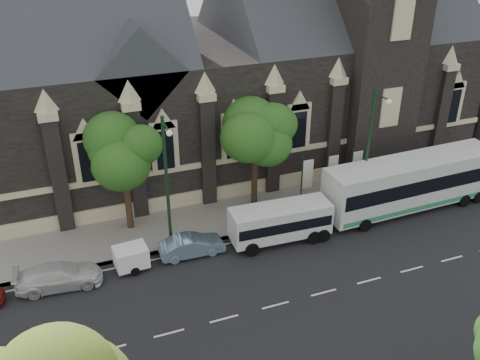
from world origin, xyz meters
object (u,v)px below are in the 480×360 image
tour_coach (411,182)px  sedan (192,245)px  banner_flag_left (306,177)px  banner_flag_center (330,173)px  street_lamp_mid (167,179)px  banner_flag_right (355,168)px  street_lamp_near (370,145)px  car_far_white (59,276)px  tree_walk_right (257,129)px  box_trailer (131,257)px  shuttle_bus (281,221)px  tree_walk_left (125,150)px

tour_coach → sedan: 16.23m
banner_flag_left → banner_flag_center: size_ratio=1.00×
banner_flag_center → tour_coach: 5.69m
street_lamp_mid → banner_flag_right: (14.29, 1.91, -2.73)m
street_lamp_near → sedan: 13.73m
banner_flag_right → car_far_white: bearing=-171.8°
sedan → car_far_white: (-7.96, -0.25, 0.03)m
tree_walk_right → sedan: tree_walk_right is taller
tour_coach → banner_flag_right: bearing=134.1°
banner_flag_left → sedan: size_ratio=0.98×
street_lamp_near → box_trailer: 17.30m
shuttle_bus → sedan: (-5.83, 0.52, -0.80)m
banner_flag_right → shuttle_bus: size_ratio=0.60×
tree_walk_right → banner_flag_right: bearing=-13.6°
tree_walk_left → box_trailer: (-0.94, -4.61, -4.88)m
street_lamp_near → car_far_white: bearing=-176.9°
box_trailer → banner_flag_left: bearing=8.0°
tree_walk_left → street_lamp_near: street_lamp_near is taller
street_lamp_mid → car_far_white: size_ratio=1.86×
banner_flag_right → box_trailer: (-17.03, -2.90, -1.53)m
banner_flag_center → shuttle_bus: bearing=-148.5°
street_lamp_mid → banner_flag_left: bearing=10.5°
tour_coach → shuttle_bus: 10.37m
street_lamp_near → shuttle_bus: street_lamp_near is taller
banner_flag_center → box_trailer: size_ratio=1.40×
street_lamp_mid → banner_flag_right: 14.67m
banner_flag_right → tour_coach: (2.92, -2.84, -0.30)m
street_lamp_mid → shuttle_bus: size_ratio=1.36×
street_lamp_near → banner_flag_center: 3.74m
tree_walk_left → shuttle_bus: bearing=-30.1°
tree_walk_left → tour_coach: size_ratio=0.58×
street_lamp_near → box_trailer: bearing=-176.6°
box_trailer → tree_walk_right: bearing=20.3°
banner_flag_center → car_far_white: banner_flag_center is taller
banner_flag_right → banner_flag_center: bearing=180.0°
tree_walk_right → street_lamp_near: size_ratio=0.87×
tour_coach → car_far_white: size_ratio=2.75×
tree_walk_left → banner_flag_left: size_ratio=1.91×
banner_flag_left → box_trailer: size_ratio=1.40×
tree_walk_right → sedan: 9.21m
banner_flag_left → tree_walk_left: bearing=172.0°
banner_flag_left → tour_coach: bearing=-22.3°
tree_walk_left → street_lamp_mid: street_lamp_mid is taller
shuttle_bus → box_trailer: bearing=180.0°
shuttle_bus → banner_flag_left: bearing=46.6°
street_lamp_near → banner_flag_right: bearing=81.4°
street_lamp_near → sedan: street_lamp_near is taller
street_lamp_mid → tour_coach: size_ratio=0.68×
box_trailer → sedan: size_ratio=0.70×
banner_flag_center → box_trailer: banner_flag_center is taller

